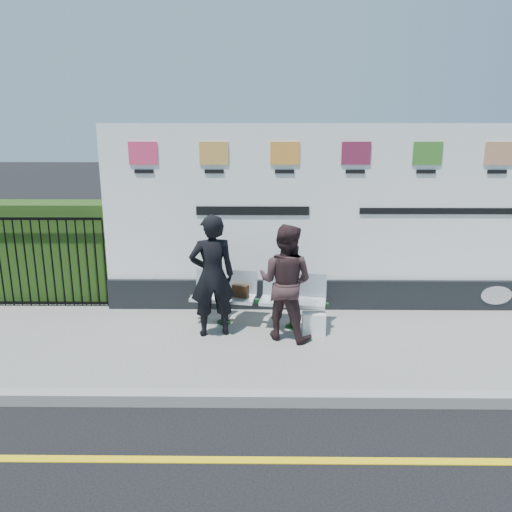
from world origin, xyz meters
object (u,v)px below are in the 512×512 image
Objects in this scene: woman_right at (285,282)px; bench at (258,311)px; woman_left at (212,276)px; billboard at (351,231)px.

bench is at bearing -24.77° from woman_right.
billboard is at bearing -165.09° from woman_left.
woman_right is (1.04, -0.10, -0.06)m from woman_left.
bench is at bearing -164.83° from woman_left.
bench is 0.85m from woman_right.
billboard is at bearing -108.12° from woman_right.
woman_right reaches higher than bench.
woman_left is 1.05m from woman_right.
billboard reaches higher than woman_left.
billboard reaches higher than bench.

